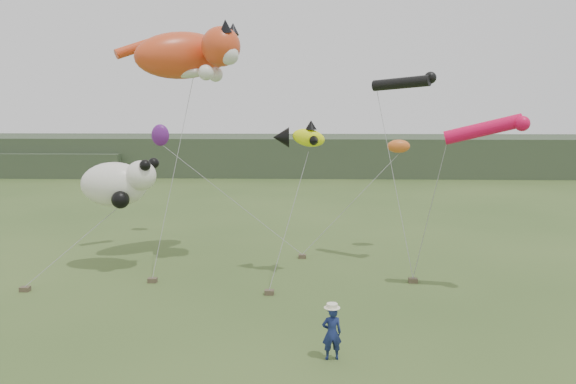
# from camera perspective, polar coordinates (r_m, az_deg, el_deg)

# --- Properties ---
(ground) EXTENTS (120.00, 120.00, 0.00)m
(ground) POSITION_cam_1_polar(r_m,az_deg,el_deg) (18.58, -3.05, -14.00)
(ground) COLOR #385123
(ground) RESTS_ON ground
(headland) EXTENTS (90.00, 13.00, 4.00)m
(headland) POSITION_cam_1_polar(r_m,az_deg,el_deg) (62.17, -2.18, 3.76)
(headland) COLOR #2D3D28
(headland) RESTS_ON ground
(festival_attendant) EXTENTS (0.62, 0.45, 1.57)m
(festival_attendant) POSITION_cam_1_polar(r_m,az_deg,el_deg) (16.49, 4.47, -14.09)
(festival_attendant) COLOR navy
(festival_attendant) RESTS_ON ground
(sandbag_anchors) EXTENTS (15.76, 5.60, 0.18)m
(sandbag_anchors) POSITION_cam_1_polar(r_m,az_deg,el_deg) (23.67, -5.30, -8.76)
(sandbag_anchors) COLOR brown
(sandbag_anchors) RESTS_ON ground
(cat_kite) EXTENTS (6.18, 4.66, 2.67)m
(cat_kite) POSITION_cam_1_polar(r_m,az_deg,el_deg) (26.48, -9.86, 13.62)
(cat_kite) COLOR #D8431C
(cat_kite) RESTS_ON ground
(fish_kite) EXTENTS (2.25, 1.50, 1.20)m
(fish_kite) POSITION_cam_1_polar(r_m,az_deg,el_deg) (23.36, 1.08, 5.61)
(fish_kite) COLOR #EFFF0F
(fish_kite) RESTS_ON ground
(tube_kites) EXTENTS (5.23, 5.87, 2.95)m
(tube_kites) POSITION_cam_1_polar(r_m,az_deg,el_deg) (23.80, 15.96, 8.48)
(tube_kites) COLOR black
(tube_kites) RESTS_ON ground
(panda_kite) EXTENTS (3.44, 2.22, 2.14)m
(panda_kite) POSITION_cam_1_polar(r_m,az_deg,el_deg) (25.62, -16.84, 0.85)
(panda_kite) COLOR white
(panda_kite) RESTS_ON ground
(misc_kites) EXTENTS (13.79, 3.80, 1.31)m
(misc_kites) POSITION_cam_1_polar(r_m,az_deg,el_deg) (30.12, -4.40, 5.38)
(misc_kites) COLOR orange
(misc_kites) RESTS_ON ground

